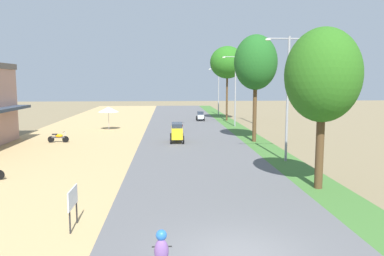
{
  "coord_description": "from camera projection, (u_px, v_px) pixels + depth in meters",
  "views": [
    {
      "loc": [
        -2.05,
        -10.86,
        5.42
      ],
      "look_at": [
        -0.12,
        19.66,
        1.58
      ],
      "focal_mm": 35.42,
      "sensor_mm": 36.0,
      "label": 1
    }
  ],
  "objects": [
    {
      "name": "median_tree_nearest",
      "position": [
        323.0,
        76.0,
        18.3
      ],
      "size": [
        3.66,
        3.66,
        7.92
      ],
      "color": "#4C351E",
      "rests_on": "median_strip"
    },
    {
      "name": "streetlamp_mid",
      "position": [
        235.0,
        86.0,
        44.11
      ],
      "size": [
        3.16,
        0.2,
        8.23
      ],
      "color": "gray",
      "rests_on": "median_strip"
    },
    {
      "name": "car_van_yellow",
      "position": [
        177.0,
        131.0,
        32.89
      ],
      "size": [
        1.19,
        2.41,
        1.67
      ],
      "color": "gold",
      "rests_on": "road_strip"
    },
    {
      "name": "parked_motorbike_third",
      "position": [
        58.0,
        137.0,
        32.89
      ],
      "size": [
        1.8,
        0.54,
        0.94
      ],
      "color": "black",
      "rests_on": "dirt_shoulder"
    },
    {
      "name": "streetlamp_far",
      "position": [
        219.0,
        88.0,
        58.78
      ],
      "size": [
        3.16,
        0.2,
        7.32
      ],
      "color": "gray",
      "rests_on": "median_strip"
    },
    {
      "name": "streetlamp_near",
      "position": [
        288.0,
        91.0,
        24.82
      ],
      "size": [
        3.16,
        0.2,
        8.2
      ],
      "color": "gray",
      "rests_on": "median_strip"
    },
    {
      "name": "utility_pole_near",
      "position": [
        255.0,
        88.0,
        47.21
      ],
      "size": [
        1.8,
        0.2,
        8.72
      ],
      "color": "brown",
      "rests_on": "ground"
    },
    {
      "name": "median_tree_second",
      "position": [
        256.0,
        63.0,
        32.66
      ],
      "size": [
        3.73,
        3.73,
        9.3
      ],
      "color": "#4C351E",
      "rests_on": "median_strip"
    },
    {
      "name": "street_signboard",
      "position": [
        73.0,
        200.0,
        13.71
      ],
      "size": [
        0.06,
        1.3,
        1.5
      ],
      "color": "#262628",
      "rests_on": "dirt_shoulder"
    },
    {
      "name": "motorbike_ahead_second",
      "position": [
        182.0,
        127.0,
        39.98
      ],
      "size": [
        0.54,
        1.8,
        0.94
      ],
      "color": "black",
      "rests_on": "road_strip"
    },
    {
      "name": "vendor_umbrella",
      "position": [
        108.0,
        109.0,
        41.02
      ],
      "size": [
        2.2,
        2.2,
        2.52
      ],
      "color": "#99999E",
      "rests_on": "dirt_shoulder"
    },
    {
      "name": "median_tree_third",
      "position": [
        227.0,
        63.0,
        50.19
      ],
      "size": [
        4.57,
        4.57,
        9.89
      ],
      "color": "#4C351E",
      "rests_on": "median_strip"
    },
    {
      "name": "car_hatchback_silver",
      "position": [
        200.0,
        116.0,
        50.72
      ],
      "size": [
        1.04,
        2.0,
        1.23
      ],
      "color": "#B7BCC1",
      "rests_on": "road_strip"
    }
  ]
}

